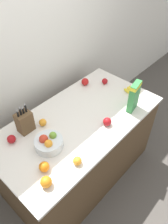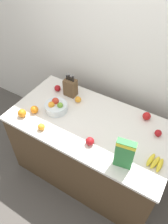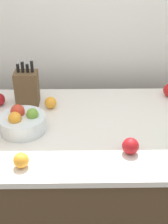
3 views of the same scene
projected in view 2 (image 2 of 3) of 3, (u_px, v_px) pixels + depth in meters
The scene contains 15 objects.
ground_plane at pixel (89, 169), 2.87m from camera, with size 14.00×14.00×0.00m, color #514C47.
wall_back at pixel (122, 60), 2.36m from camera, with size 9.00×0.06×2.60m.
counter at pixel (90, 149), 2.55m from camera, with size 1.71×0.89×0.91m.
knife_block at pixel (70, 87), 2.47m from camera, with size 0.14×0.10×0.30m.
cereal_box at pixel (125, 153), 1.76m from camera, with size 0.17×0.09×0.31m.
fruit_bowl at pixel (56, 107), 2.32m from camera, with size 0.24×0.24×0.13m.
banana_bunch at pixel (155, 162), 1.87m from camera, with size 0.13×0.17×0.04m.
apple_leftmost at pixel (158, 133), 2.08m from camera, with size 0.07×0.07×0.07m, color #A31419.
apple_front at pixel (90, 141), 2.00m from camera, with size 0.08×0.08×0.08m, color #A31419.
apple_rear at pixel (58, 88), 2.57m from camera, with size 0.08×0.08×0.08m, color #A31419.
apple_rightmost at pixel (147, 116), 2.23m from camera, with size 0.08×0.08×0.08m, color red.
orange_front_left at pixel (34, 110), 2.30m from camera, with size 0.08×0.08×0.08m, color orange.
orange_back_center at pixel (41, 127), 2.14m from camera, with size 0.07×0.07×0.07m, color orange.
orange_near_bowl at pixel (78, 99), 2.43m from camera, with size 0.07×0.07×0.07m, color orange.
orange_front_center at pixel (22, 113), 2.26m from camera, with size 0.09×0.09×0.09m, color orange.
Camera 2 is at (0.73, -1.33, 2.55)m, focal length 35.00 mm.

